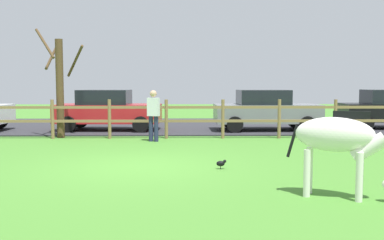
# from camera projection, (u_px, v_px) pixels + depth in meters

# --- Properties ---
(ground_plane) EXTENTS (60.00, 60.00, 0.00)m
(ground_plane) POSITION_uv_depth(u_px,v_px,m) (137.00, 166.00, 9.85)
(ground_plane) COLOR #47842D
(parking_asphalt) EXTENTS (28.00, 7.40, 0.05)m
(parking_asphalt) POSITION_uv_depth(u_px,v_px,m) (160.00, 126.00, 19.11)
(parking_asphalt) COLOR #2D2D33
(parking_asphalt) RESTS_ON ground_plane
(paddock_fence) EXTENTS (21.11, 0.11, 1.32)m
(paddock_fence) POSITION_uv_depth(u_px,v_px,m) (138.00, 116.00, 14.76)
(paddock_fence) COLOR olive
(paddock_fence) RESTS_ON ground_plane
(bare_tree) EXTENTS (1.65, 1.65, 3.70)m
(bare_tree) POSITION_uv_depth(u_px,v_px,m) (60.00, 84.00, 14.94)
(bare_tree) COLOR #513A23
(bare_tree) RESTS_ON ground_plane
(zebra) EXTENTS (1.82, 1.03, 1.41)m
(zebra) POSITION_uv_depth(u_px,v_px,m) (340.00, 141.00, 7.06)
(zebra) COLOR white
(zebra) RESTS_ON ground_plane
(crow_on_grass) EXTENTS (0.22, 0.10, 0.20)m
(crow_on_grass) POSITION_uv_depth(u_px,v_px,m) (221.00, 163.00, 9.51)
(crow_on_grass) COLOR black
(crow_on_grass) RESTS_ON ground_plane
(parked_car_grey) EXTENTS (4.04, 1.96, 1.56)m
(parked_car_grey) POSITION_uv_depth(u_px,v_px,m) (266.00, 110.00, 17.00)
(parked_car_grey) COLOR slate
(parked_car_grey) RESTS_ON parking_asphalt
(parked_car_red) EXTENTS (4.05, 1.99, 1.56)m
(parked_car_red) POSITION_uv_depth(u_px,v_px,m) (108.00, 110.00, 17.04)
(parked_car_red) COLOR red
(parked_car_red) RESTS_ON parking_asphalt
(visitor_near_fence) EXTENTS (0.41, 0.32, 1.64)m
(visitor_near_fence) POSITION_uv_depth(u_px,v_px,m) (153.00, 113.00, 14.02)
(visitor_near_fence) COLOR #232847
(visitor_near_fence) RESTS_ON ground_plane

